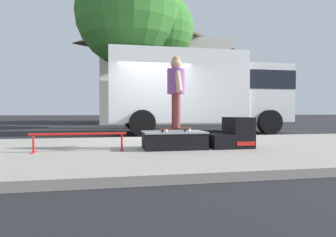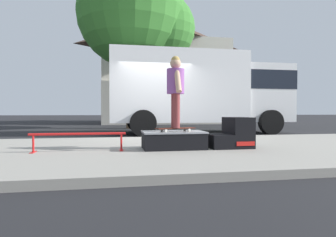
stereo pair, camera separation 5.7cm
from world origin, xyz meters
name	(u,v)px [view 1 (the left image)]	position (x,y,z in m)	size (l,w,h in m)	color
ground_plane	(161,139)	(0.00, 0.00, 0.00)	(140.00, 140.00, 0.00)	black
sidewalk_slab	(185,150)	(0.00, -3.00, 0.06)	(50.00, 5.00, 0.12)	gray
skate_box	(174,139)	(-0.29, -3.26, 0.30)	(1.19, 0.71, 0.33)	black
kicker_ramp	(232,135)	(0.90, -3.26, 0.37)	(0.82, 0.72, 0.60)	black
grind_rail	(79,137)	(-2.04, -3.32, 0.38)	(1.67, 0.28, 0.34)	red
skateboard	(176,128)	(-0.25, -3.27, 0.51)	(0.80, 0.41, 0.07)	#4C1E14
skater_kid	(176,86)	(-0.25, -3.27, 1.33)	(0.33, 0.70, 1.37)	brown
box_truck	(199,90)	(1.91, 2.20, 1.70)	(6.91, 2.63, 3.05)	white
street_tree_main	(136,17)	(-0.23, 5.89, 5.56)	(5.89, 5.35, 8.41)	brown
house_behind	(159,69)	(2.29, 14.08, 4.24)	(9.54, 8.23, 8.40)	beige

